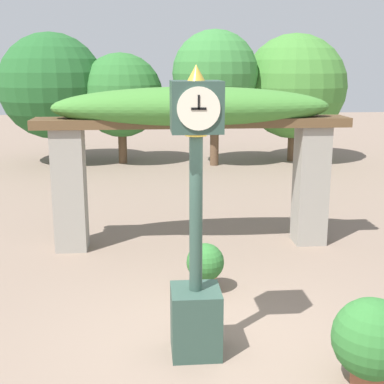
{
  "coord_description": "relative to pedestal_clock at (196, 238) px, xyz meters",
  "views": [
    {
      "loc": [
        -0.79,
        -5.67,
        3.21
      ],
      "look_at": [
        -0.28,
        0.33,
        1.76
      ],
      "focal_mm": 50.0,
      "sensor_mm": 36.0,
      "label": 1
    }
  ],
  "objects": [
    {
      "name": "tree_line",
      "position": [
        0.36,
        12.11,
        1.15
      ],
      "size": [
        11.32,
        3.92,
        4.27
      ],
      "color": "brown",
      "rests_on": "ground"
    },
    {
      "name": "pergola",
      "position": [
        0.28,
        3.7,
        0.77
      ],
      "size": [
        5.43,
        1.14,
        2.84
      ],
      "color": "gray",
      "rests_on": "ground"
    },
    {
      "name": "ground_plane",
      "position": [
        0.28,
        0.17,
        -1.37
      ],
      "size": [
        60.0,
        60.0,
        0.0
      ],
      "primitive_type": "plane",
      "color": "#7F6B5B"
    },
    {
      "name": "potted_plant_near_left",
      "position": [
        1.72,
        -0.79,
        -0.87
      ],
      "size": [
        0.83,
        0.83,
        0.93
      ],
      "color": "#9E563D",
      "rests_on": "ground"
    },
    {
      "name": "potted_plant_near_right",
      "position": [
        0.29,
        1.65,
        -0.97
      ],
      "size": [
        0.54,
        0.54,
        0.72
      ],
      "color": "#B26B4C",
      "rests_on": "ground"
    },
    {
      "name": "pedestal_clock",
      "position": [
        0.0,
        0.0,
        0.0
      ],
      "size": [
        0.55,
        0.57,
        3.2
      ],
      "color": "#2D473D",
      "rests_on": "ground"
    }
  ]
}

